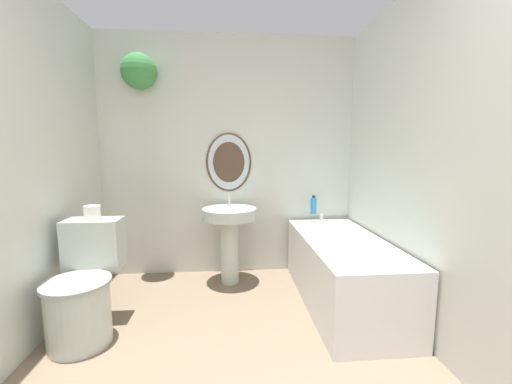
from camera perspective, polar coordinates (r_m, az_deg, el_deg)
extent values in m
cube|color=silver|center=(3.24, -4.95, 6.27)|extent=(2.65, 0.06, 2.40)
ellipsoid|color=#4C3828|center=(3.20, -5.04, 5.41)|extent=(0.46, 0.02, 0.59)
ellipsoid|color=silver|center=(3.19, -5.04, 5.40)|extent=(0.42, 0.01, 0.55)
cylinder|color=#47474C|center=(3.32, -20.63, 21.12)|extent=(0.15, 0.15, 0.08)
sphere|color=#3D8442|center=(3.30, -20.57, 19.87)|extent=(0.33, 0.33, 0.33)
cube|color=silver|center=(2.20, 31.23, 4.54)|extent=(0.06, 2.98, 2.40)
cylinder|color=#B2BCB2|center=(2.50, -29.60, -18.80)|extent=(0.39, 0.39, 0.41)
cylinder|color=#97A097|center=(2.41, -29.95, -14.14)|extent=(0.42, 0.42, 0.02)
cube|color=#B2BCB2|center=(2.62, -27.39, -8.33)|extent=(0.39, 0.22, 0.37)
cylinder|color=#B2BCB2|center=(3.07, -4.87, -10.62)|extent=(0.17, 0.17, 0.63)
cylinder|color=#B2BCB2|center=(2.98, -4.95, -3.92)|extent=(0.51, 0.51, 0.10)
cylinder|color=silver|center=(3.10, -4.97, -1.58)|extent=(0.02, 0.02, 0.10)
cube|color=silver|center=(2.79, 15.36, -13.72)|extent=(0.63, 1.47, 0.55)
cube|color=#B2BCB2|center=(2.70, 15.55, -8.66)|extent=(0.53, 1.37, 0.04)
cylinder|color=silver|center=(3.27, 11.74, -4.64)|extent=(0.04, 0.04, 0.08)
cylinder|color=#2D84C6|center=(3.24, 10.36, -2.49)|extent=(0.06, 0.06, 0.17)
cylinder|color=black|center=(3.23, 10.40, -0.83)|extent=(0.03, 0.03, 0.02)
cylinder|color=white|center=(2.57, -27.71, -3.32)|extent=(0.11, 0.11, 0.10)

